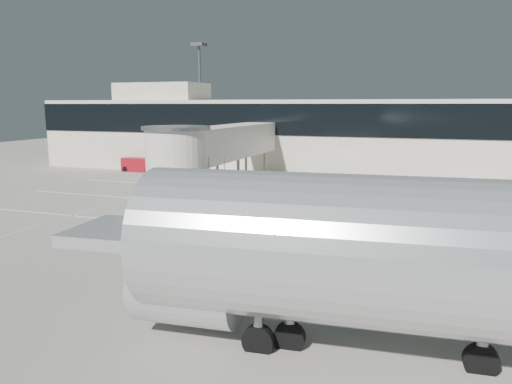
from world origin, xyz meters
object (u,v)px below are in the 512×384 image
minivan (380,188)px  aircraft (489,263)px  baggage_tug (236,214)px  box_cart_near (147,227)px  box_cart_far (156,214)px  suitcase_cart (286,210)px  belt_loader (140,165)px  ground_worker (192,235)px

minivan → aircraft: (5.68, -25.81, 2.28)m
baggage_tug → aircraft: bearing=-60.9°
baggage_tug → box_cart_near: (-3.66, -4.65, -0.08)m
box_cart_far → baggage_tug: bearing=11.1°
suitcase_cart → belt_loader: (-22.23, 16.54, 0.32)m
box_cart_far → box_cart_near: bearing=-69.8°
suitcase_cart → box_cart_far: size_ratio=1.00×
suitcase_cart → baggage_tug: bearing=-151.5°
box_cart_near → suitcase_cart: bearing=40.0°
box_cart_near → ground_worker: size_ratio=2.06×
ground_worker → minivan: bearing=56.9°
box_cart_near → aircraft: aircraft is taller
belt_loader → ground_worker: bearing=-53.3°
minivan → baggage_tug: bearing=-130.8°
box_cart_far → ground_worker: (5.22, -5.00, 0.35)m
minivan → box_cart_far: bearing=-142.0°
ground_worker → minivan: size_ratio=0.38×
minivan → belt_loader: (-27.52, 7.98, -0.19)m
ground_worker → box_cart_near: bearing=146.1°
box_cart_far → minivan: (12.80, 12.87, 0.48)m
suitcase_cart → aircraft: bearing=-80.3°
box_cart_near → aircraft: (17.04, -9.60, 2.71)m
suitcase_cart → minivan: bearing=35.5°
box_cart_near → aircraft: size_ratio=0.15×
ground_worker → suitcase_cart: bearing=66.1°
ground_worker → aircraft: (13.27, -7.94, 2.41)m
suitcase_cart → box_cart_near: 9.77m
ground_worker → box_cart_far: bearing=126.1°
suitcase_cart → box_cart_far: 8.67m
baggage_tug → suitcase_cart: 3.86m
baggage_tug → ground_worker: 6.32m
aircraft → belt_loader: bearing=129.4°
suitcase_cart → belt_loader: size_ratio=0.80×
suitcase_cart → minivan: size_ratio=0.76×
belt_loader → minivan: bearing=-17.1°
baggage_tug → ground_worker: size_ratio=1.66×
minivan → box_cart_near: bearing=-132.1°
aircraft → baggage_tug: bearing=128.2°
box_cart_near → aircraft: bearing=-41.0°
baggage_tug → ground_worker: bearing=-103.1°
suitcase_cart → belt_loader: bearing=120.6°
ground_worker → aircraft: bearing=-41.0°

